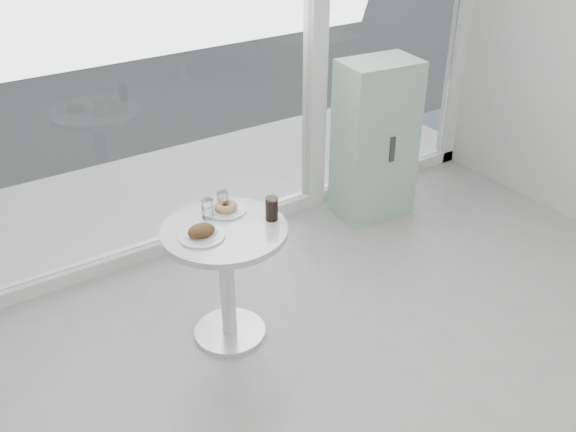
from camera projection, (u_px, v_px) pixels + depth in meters
storefront at (214, 7)px, 4.19m from camera, size 5.00×0.14×3.00m
main_table at (226, 260)px, 3.71m from camera, size 0.72×0.72×0.77m
patio_deck at (175, 190)px, 5.58m from camera, size 5.60×1.60×0.05m
mint_cabinet at (375, 140)px, 5.00m from camera, size 0.62×0.45×1.26m
plate_fritter at (202, 232)px, 3.51m from camera, size 0.26×0.26×0.07m
plate_donut at (226, 208)px, 3.75m from camera, size 0.23×0.23×0.06m
water_tumbler_a at (208, 210)px, 3.68m from camera, size 0.07×0.07×0.11m
water_tumbler_b at (223, 201)px, 3.78m from camera, size 0.07×0.07×0.11m
cola_glass at (272, 209)px, 3.65m from camera, size 0.07×0.07×0.14m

